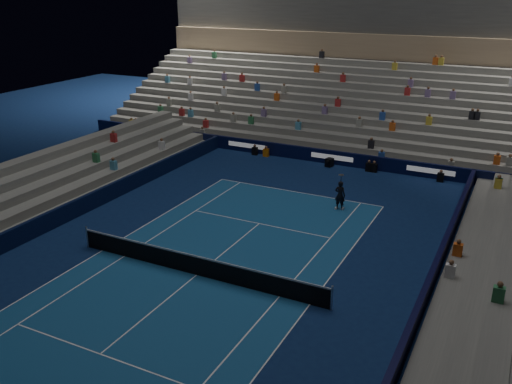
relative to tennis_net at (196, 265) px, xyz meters
name	(u,v)px	position (x,y,z in m)	size (l,w,h in m)	color
ground	(197,275)	(0.00, 0.00, -0.50)	(90.00, 90.00, 0.00)	#0B1D46
court_surface	(197,275)	(0.00, 0.00, -0.50)	(10.97, 23.77, 0.01)	navy
sponsor_barrier_far	(333,157)	(0.00, 18.50, 0.00)	(44.00, 0.25, 1.00)	black
sponsor_barrier_east	(415,320)	(9.70, 0.00, 0.00)	(0.25, 37.00, 1.00)	black
sponsor_barrier_west	(39,226)	(-9.70, 0.00, 0.00)	(0.25, 37.00, 1.00)	black
grandstand_main	(371,96)	(0.00, 27.90, 2.87)	(44.00, 15.20, 11.20)	slate
tennis_net	(196,265)	(0.00, 0.00, 0.00)	(12.90, 0.10, 1.10)	#B2B2B7
tennis_player	(340,195)	(3.26, 10.39, 0.37)	(0.63, 0.42, 1.74)	black
broadcast_camera	(329,162)	(0.00, 17.80, -0.19)	(0.56, 0.96, 0.61)	black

